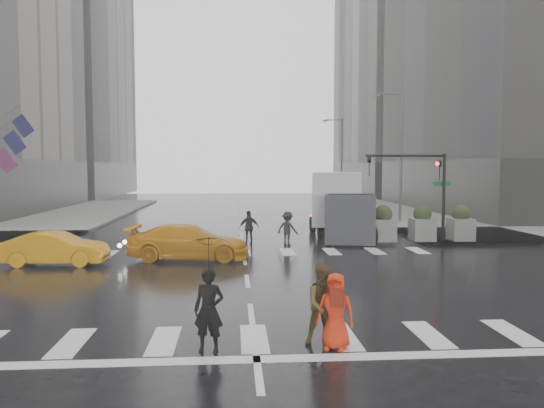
{
  "coord_description": "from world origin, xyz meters",
  "views": [
    {
      "loc": [
        -0.44,
        -17.64,
        3.84
      ],
      "look_at": [
        0.98,
        2.0,
        2.47
      ],
      "focal_mm": 35.0,
      "sensor_mm": 36.0,
      "label": 1
    }
  ],
  "objects": [
    {
      "name": "planter_east",
      "position": [
        11.0,
        8.2,
        0.98
      ],
      "size": [
        1.1,
        1.1,
        1.8
      ],
      "color": "slate",
      "rests_on": "ground"
    },
    {
      "name": "box_truck",
      "position": [
        5.27,
        10.42,
        1.9
      ],
      "size": [
        2.51,
        6.69,
        3.55
      ],
      "rotation": [
        0.0,
        0.0,
        -0.2
      ],
      "color": "silver",
      "rests_on": "ground"
    },
    {
      "name": "planter_west",
      "position": [
        7.0,
        8.2,
        0.98
      ],
      "size": [
        1.1,
        1.1,
        1.8
      ],
      "color": "slate",
      "rests_on": "ground"
    },
    {
      "name": "building_nw_far",
      "position": [
        -29.0,
        56.0,
        20.19
      ],
      "size": [
        26.05,
        26.05,
        44.0
      ],
      "color": "slate",
      "rests_on": "ground"
    },
    {
      "name": "ground",
      "position": [
        0.0,
        0.0,
        0.0
      ],
      "size": [
        120.0,
        120.0,
        0.0
      ],
      "primitive_type": "plane",
      "color": "black",
      "rests_on": "ground"
    },
    {
      "name": "flag_cluster",
      "position": [
        -15.08,
        18.5,
        5.64
      ],
      "size": [
        2.87,
        3.06,
        4.69
      ],
      "color": "#59595B",
      "rests_on": "ground"
    },
    {
      "name": "pedestrian_brown",
      "position": [
        1.5,
        -6.47,
        0.88
      ],
      "size": [
        0.89,
        0.71,
        1.75
      ],
      "primitive_type": "imported",
      "rotation": [
        0.0,
        0.0,
        0.06
      ],
      "color": "#4C381B",
      "rests_on": "ground"
    },
    {
      "name": "pedestrian_far_b",
      "position": [
        2.18,
        8.03,
        0.83
      ],
      "size": [
        1.23,
        1.07,
        1.67
      ],
      "primitive_type": "imported",
      "rotation": [
        0.0,
        0.0,
        2.6
      ],
      "color": "black",
      "rests_on": "ground"
    },
    {
      "name": "pedestrian_orange",
      "position": [
        1.68,
        -6.8,
        0.82
      ],
      "size": [
        0.93,
        0.78,
        1.62
      ],
      "rotation": [
        0.0,
        0.0,
        -0.39
      ],
      "color": "red",
      "rests_on": "ground"
    },
    {
      "name": "pedestrian_far_a",
      "position": [
        0.32,
        8.45,
        0.84
      ],
      "size": [
        1.06,
        0.73,
        1.69
      ],
      "primitive_type": "imported",
      "rotation": [
        0.0,
        0.0,
        3.28
      ],
      "color": "black",
      "rests_on": "ground"
    },
    {
      "name": "sidewalk_ne",
      "position": [
        19.5,
        17.5,
        0.07
      ],
      "size": [
        35.0,
        35.0,
        0.15
      ],
      "primitive_type": "cube",
      "color": "slate",
      "rests_on": "ground"
    },
    {
      "name": "traffic_signal_pole",
      "position": [
        9.01,
        8.01,
        3.22
      ],
      "size": [
        4.45,
        0.42,
        4.5
      ],
      "color": "black",
      "rests_on": "ground"
    },
    {
      "name": "pedestrian_black",
      "position": [
        -0.97,
        -6.75,
        1.59
      ],
      "size": [
        1.16,
        1.18,
        2.43
      ],
      "rotation": [
        0.0,
        0.0,
        -0.24
      ],
      "color": "black",
      "rests_on": "ground"
    },
    {
      "name": "taxi_mid",
      "position": [
        -7.43,
        3.5,
        0.66
      ],
      "size": [
        4.03,
        1.48,
        1.32
      ],
      "primitive_type": "imported",
      "rotation": [
        0.0,
        0.0,
        1.55
      ],
      "color": "orange",
      "rests_on": "ground"
    },
    {
      "name": "taxi_rear",
      "position": [
        -2.31,
        4.4,
        0.73
      ],
      "size": [
        4.6,
        2.43,
        1.46
      ],
      "primitive_type": "imported",
      "rotation": [
        0.0,
        0.0,
        1.48
      ],
      "color": "orange",
      "rests_on": "ground"
    },
    {
      "name": "street_lamp_far",
      "position": [
        10.87,
        38.0,
        4.95
      ],
      "size": [
        2.15,
        0.22,
        9.0
      ],
      "color": "#59595B",
      "rests_on": "ground"
    },
    {
      "name": "road_markings",
      "position": [
        0.0,
        0.0,
        0.01
      ],
      "size": [
        18.0,
        48.0,
        0.01
      ],
      "primitive_type": null,
      "color": "silver",
      "rests_on": "ground"
    },
    {
      "name": "planter_mid",
      "position": [
        9.0,
        8.2,
        0.98
      ],
      "size": [
        1.1,
        1.1,
        1.8
      ],
      "color": "slate",
      "rests_on": "ground"
    },
    {
      "name": "building_ne_far",
      "position": [
        29.0,
        56.0,
        16.27
      ],
      "size": [
        26.05,
        26.05,
        36.0
      ],
      "color": "#9F968A",
      "rests_on": "ground"
    },
    {
      "name": "street_lamp_near",
      "position": [
        10.87,
        18.0,
        4.95
      ],
      "size": [
        2.15,
        0.22,
        9.0
      ],
      "color": "#59595B",
      "rests_on": "ground"
    }
  ]
}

